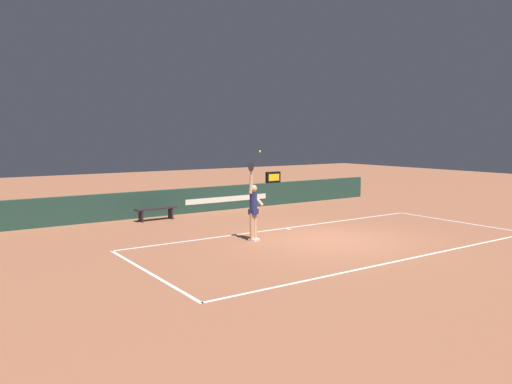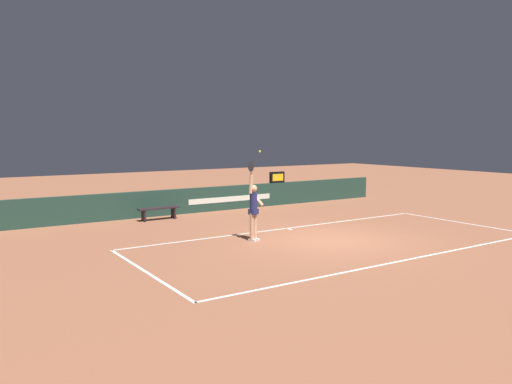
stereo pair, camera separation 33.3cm
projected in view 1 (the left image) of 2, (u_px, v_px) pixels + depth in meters
name	position (u px, v px, depth m)	size (l,w,h in m)	color
ground_plane	(330.00, 239.00, 15.01)	(60.00, 60.00, 0.00)	#97593D
court_lines	(337.00, 241.00, 14.74)	(11.93, 5.18, 0.00)	white
back_wall	(214.00, 199.00, 20.70)	(17.05, 0.20, 1.00)	#1F3D32
speed_display	(273.00, 177.00, 22.32)	(0.74, 0.15, 0.50)	black
tennis_player	(253.00, 208.00, 14.71)	(0.50, 0.45, 2.41)	tan
tennis_ball	(260.00, 151.00, 14.30)	(0.07, 0.07, 0.07)	#CCE136
courtside_bench_near	(156.00, 211.00, 18.33)	(1.56, 0.40, 0.47)	black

